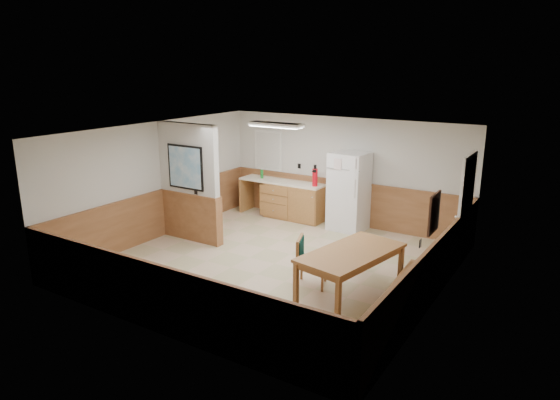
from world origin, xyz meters
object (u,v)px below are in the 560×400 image
Objects in this scene: refrigerator at (349,192)px; dining_chair at (306,258)px; dining_bench at (408,285)px; fire_extinguisher at (315,177)px; dining_table at (351,256)px; soap_bottle at (262,174)px.

refrigerator reaches higher than dining_chair.
refrigerator is 1.05× the size of dining_bench.
dining_bench is 1.98× the size of dining_chair.
fire_extinguisher reaches higher than dining_bench.
soap_bottle is (-3.83, 3.09, 0.35)m from dining_table.
soap_bottle is at bearing 144.73° from dining_bench.
dining_bench is 7.58× the size of soap_bottle.
refrigerator reaches higher than fire_extinguisher.
refrigerator reaches higher than dining_table.
soap_bottle is (-3.05, 3.16, 0.52)m from dining_chair.
refrigerator is at bearing 126.68° from dining_table.
soap_bottle reaches higher than dining_chair.
dining_bench is 3.33× the size of fire_extinguisher.
refrigerator is 3.84m from dining_bench.
fire_extinguisher reaches higher than soap_bottle.
fire_extinguisher is at bearing 134.49° from dining_bench.
dining_table reaches higher than dining_bench.
dining_table is 4.01× the size of fire_extinguisher.
refrigerator is 2.09× the size of dining_chair.
fire_extinguisher is at bearing 138.48° from dining_table.
refrigerator is at bearing -0.70° from soap_bottle.
fire_extinguisher is (-3.24, 2.96, 0.78)m from dining_bench.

